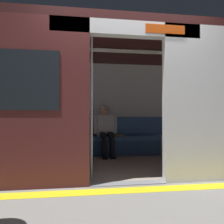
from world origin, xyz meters
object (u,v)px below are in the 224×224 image
at_px(train_car, 108,82).
at_px(bench_seat, 105,141).
at_px(person_seated, 106,127).
at_px(handbag, 85,133).
at_px(grab_pole_door, 92,104).
at_px(book, 119,135).

relative_size(train_car, bench_seat, 2.44).
relative_size(train_car, person_seated, 5.44).
bearing_deg(person_seated, handbag, -10.26).
bearing_deg(person_seated, grab_pole_door, 76.33).
height_order(handbag, book, handbag).
height_order(book, grab_pole_door, grab_pole_door).
relative_size(bench_seat, handbag, 10.10).
bearing_deg(train_car, bench_seat, -93.72).
height_order(bench_seat, book, book).
relative_size(train_car, handbag, 24.62).
bearing_deg(grab_pole_door, handbag, -90.08).
bearing_deg(handbag, person_seated, 169.74).
bearing_deg(grab_pole_door, train_car, -113.26).
distance_m(train_car, person_seated, 1.38).
bearing_deg(train_car, book, -110.28).
bearing_deg(person_seated, train_car, 85.13).
relative_size(person_seated, grab_pole_door, 0.54).
xyz_separation_m(handbag, grab_pole_door, (0.00, 2.04, 0.56)).
height_order(bench_seat, handbag, handbag).
xyz_separation_m(bench_seat, grab_pole_door, (0.46, 2.01, 0.75)).
distance_m(handbag, grab_pole_door, 2.11).
relative_size(bench_seat, person_seated, 2.23).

